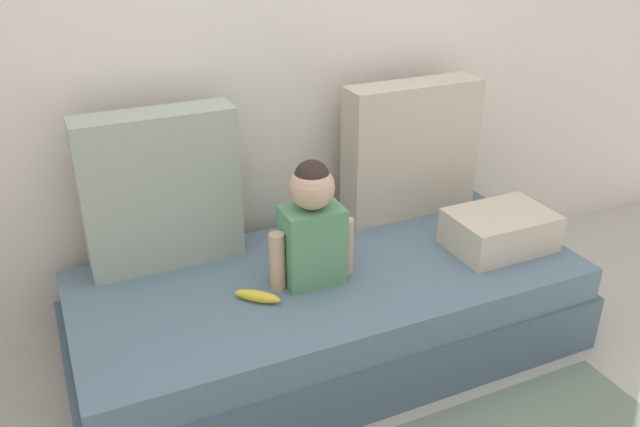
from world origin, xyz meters
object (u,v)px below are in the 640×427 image
throw_pillow_left (161,190)px  throw_pillow_right (411,150)px  couch (330,312)px  folded_blanket (500,230)px  banana (258,296)px  toddler (312,225)px

throw_pillow_left → throw_pillow_right: (1.07, 0.00, -0.01)m
couch → folded_blanket: folded_blanket is taller
throw_pillow_left → banana: throw_pillow_left is taller
throw_pillow_left → toddler: (0.45, -0.36, -0.07)m
couch → banana: 0.39m
throw_pillow_left → toddler: throw_pillow_left is taller
throw_pillow_left → folded_blanket: size_ratio=1.49×
throw_pillow_right → toddler: 0.72m
folded_blanket → couch: bearing=171.2°
throw_pillow_right → banana: 0.99m
couch → throw_pillow_left: bearing=148.2°
toddler → folded_blanket: 0.80m
couch → throw_pillow_left: throw_pillow_left is taller
toddler → folded_blanket: toddler is taller
throw_pillow_left → folded_blanket: bearing=-19.7°
toddler → banana: (-0.23, -0.05, -0.21)m
couch → banana: size_ratio=11.47×
throw_pillow_right → folded_blanket: 0.52m
couch → toddler: toddler is taller
couch → throw_pillow_right: (0.54, 0.33, 0.48)m
couch → throw_pillow_left: (-0.54, 0.33, 0.48)m
throw_pillow_right → banana: (-0.85, -0.41, -0.27)m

